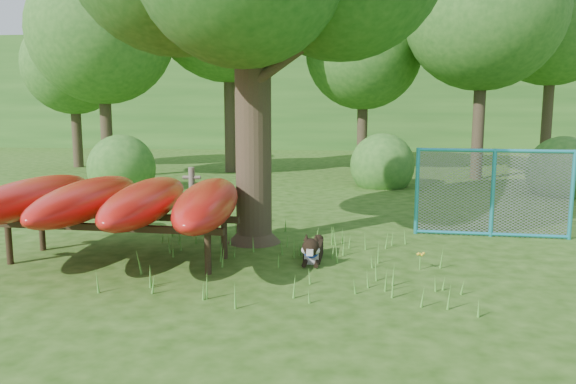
# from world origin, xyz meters

# --- Properties ---
(ground) EXTENTS (80.00, 80.00, 0.00)m
(ground) POSITION_xyz_m (0.00, 0.00, 0.00)
(ground) COLOR #1F430D
(ground) RESTS_ON ground
(wooden_post) EXTENTS (0.32, 0.11, 1.18)m
(wooden_post) POSITION_xyz_m (-1.68, 2.70, 0.63)
(wooden_post) COLOR #605848
(wooden_post) RESTS_ON ground
(kayak_rack) EXTENTS (3.75, 3.61, 1.18)m
(kayak_rack) POSITION_xyz_m (-2.24, 0.76, 0.91)
(kayak_rack) COLOR black
(kayak_rack) RESTS_ON ground
(husky_dog) EXTENTS (0.27, 1.06, 0.47)m
(husky_dog) POSITION_xyz_m (0.58, 1.07, 0.17)
(husky_dog) COLOR black
(husky_dog) RESTS_ON ground
(fence_section) EXTENTS (2.62, 0.24, 2.55)m
(fence_section) POSITION_xyz_m (3.55, 2.99, 0.77)
(fence_section) COLOR #279CB7
(fence_section) RESTS_ON ground
(wildflower_clump) EXTENTS (0.11, 0.11, 0.25)m
(wildflower_clump) POSITION_xyz_m (2.09, 0.81, 0.20)
(wildflower_clump) COLOR #509631
(wildflower_clump) RESTS_ON ground
(bg_tree_a) EXTENTS (4.40, 4.40, 6.70)m
(bg_tree_a) POSITION_xyz_m (-6.50, 10.00, 4.48)
(bg_tree_a) COLOR #32291B
(bg_tree_a) RESTS_ON ground
(bg_tree_b) EXTENTS (5.20, 5.20, 8.22)m
(bg_tree_b) POSITION_xyz_m (-3.00, 12.00, 5.61)
(bg_tree_b) COLOR #32291B
(bg_tree_b) RESTS_ON ground
(bg_tree_c) EXTENTS (4.00, 4.00, 6.12)m
(bg_tree_c) POSITION_xyz_m (1.50, 13.00, 4.11)
(bg_tree_c) COLOR #32291B
(bg_tree_c) RESTS_ON ground
(bg_tree_d) EXTENTS (4.80, 4.80, 7.50)m
(bg_tree_d) POSITION_xyz_m (5.00, 11.00, 5.08)
(bg_tree_d) COLOR #32291B
(bg_tree_d) RESTS_ON ground
(bg_tree_e) EXTENTS (4.60, 4.60, 7.55)m
(bg_tree_e) POSITION_xyz_m (8.00, 14.00, 5.23)
(bg_tree_e) COLOR #32291B
(bg_tree_e) RESTS_ON ground
(bg_tree_f) EXTENTS (3.60, 3.60, 5.55)m
(bg_tree_f) POSITION_xyz_m (-9.00, 13.00, 3.73)
(bg_tree_f) COLOR #32291B
(bg_tree_f) RESTS_ON ground
(shrub_left) EXTENTS (1.80, 1.80, 1.80)m
(shrub_left) POSITION_xyz_m (-5.00, 7.50, 0.00)
(shrub_left) COLOR #2A601F
(shrub_left) RESTS_ON ground
(shrub_right) EXTENTS (1.80, 1.80, 1.80)m
(shrub_right) POSITION_xyz_m (6.50, 8.00, 0.00)
(shrub_right) COLOR #2A601F
(shrub_right) RESTS_ON ground
(shrub_mid) EXTENTS (1.80, 1.80, 1.80)m
(shrub_mid) POSITION_xyz_m (2.00, 9.00, 0.00)
(shrub_mid) COLOR #2A601F
(shrub_mid) RESTS_ON ground
(wooded_hillside) EXTENTS (80.00, 12.00, 6.00)m
(wooded_hillside) POSITION_xyz_m (0.00, 28.00, 3.00)
(wooded_hillside) COLOR #2A601F
(wooded_hillside) RESTS_ON ground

